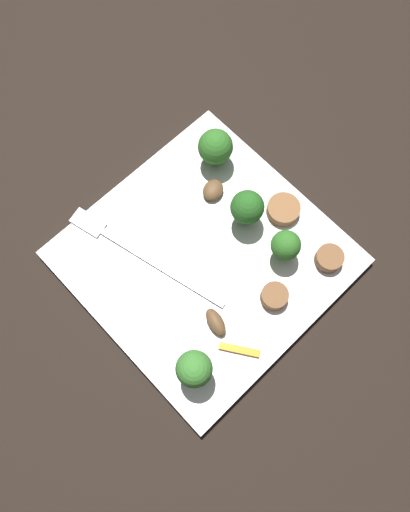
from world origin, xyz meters
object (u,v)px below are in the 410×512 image
object	(u,v)px
broccoli_floret_3	(215,147)
pepper_strip_0	(239,350)
mushroom_0	(213,190)
fork	(135,251)
broccoli_floret_2	(194,369)
mushroom_1	(216,322)
sausage_slice_0	(274,296)
broccoli_floret_1	(246,206)
sausage_slice_2	(283,209)
plate	(205,258)
sausage_slice_1	(329,258)
broccoli_floret_0	(286,246)

from	to	relation	value
broccoli_floret_3	pepper_strip_0	bearing A→B (deg)	142.48
broccoli_floret_3	mushroom_0	size ratio (longest dim) A/B	1.92
broccoli_floret_3	fork	bearing A→B (deg)	98.16
fork	broccoli_floret_2	xyz separation A→B (m)	(-0.13, 0.04, 0.03)
broccoli_floret_3	mushroom_1	bearing A→B (deg)	136.14
broccoli_floret_2	sausage_slice_0	size ratio (longest dim) A/B	2.04
broccoli_floret_1	sausage_slice_2	bearing A→B (deg)	-123.03
broccoli_floret_1	sausage_slice_0	xyz separation A→B (m)	(-0.08, 0.04, -0.02)
plate	broccoli_floret_2	size ratio (longest dim) A/B	4.47
broccoli_floret_1	sausage_slice_1	bearing A→B (deg)	-162.20
sausage_slice_0	mushroom_1	world-z (taller)	sausage_slice_0
broccoli_floret_3	plate	bearing A→B (deg)	130.65
fork	sausage_slice_0	xyz separation A→B (m)	(-0.13, -0.07, 0.01)
plate	pepper_strip_0	bearing A→B (deg)	155.37
broccoli_floret_0	mushroom_0	size ratio (longest dim) A/B	1.77
broccoli_floret_2	sausage_slice_0	world-z (taller)	broccoli_floret_2
plate	pepper_strip_0	size ratio (longest dim) A/B	6.19
fork	broccoli_floret_3	bearing A→B (deg)	-96.03
broccoli_floret_2	mushroom_1	distance (m)	0.06
sausage_slice_1	sausage_slice_2	bearing A→B (deg)	-4.86
fork	mushroom_1	size ratio (longest dim) A/B	6.18
fork	broccoli_floret_3	size ratio (longest dim) A/B	3.75
sausage_slice_1	fork	bearing A→B (deg)	43.63
broccoli_floret_0	mushroom_1	distance (m)	0.10
broccoli_floret_2	pepper_strip_0	distance (m)	0.06
mushroom_1	sausage_slice_1	bearing A→B (deg)	-104.30
broccoli_floret_0	pepper_strip_0	bearing A→B (deg)	111.21
sausage_slice_2	pepper_strip_0	size ratio (longest dim) A/B	0.87
broccoli_floret_0	pepper_strip_0	xyz separation A→B (m)	(-0.04, 0.10, -0.03)
mushroom_0	mushroom_1	bearing A→B (deg)	137.04
sausage_slice_2	mushroom_1	world-z (taller)	same
mushroom_0	fork	bearing A→B (deg)	86.26
fork	sausage_slice_1	world-z (taller)	sausage_slice_1
broccoli_floret_0	sausage_slice_1	xyz separation A→B (m)	(-0.04, -0.03, -0.02)
plate	pepper_strip_0	distance (m)	0.10
fork	broccoli_floret_0	bearing A→B (deg)	-149.01
broccoli_floret_0	sausage_slice_1	size ratio (longest dim) A/B	1.59
broccoli_floret_3	sausage_slice_0	bearing A→B (deg)	156.79
sausage_slice_0	sausage_slice_2	xyz separation A→B (m)	(0.06, -0.07, -0.00)
broccoli_floret_1	mushroom_0	size ratio (longest dim) A/B	1.99
mushroom_1	fork	bearing A→B (deg)	4.28
broccoli_floret_0	broccoli_floret_1	distance (m)	0.05
sausage_slice_0	mushroom_0	size ratio (longest dim) A/B	1.07
broccoli_floret_1	pepper_strip_0	distance (m)	0.14
broccoli_floret_2	broccoli_floret_1	bearing A→B (deg)	-61.24
broccoli_floret_1	broccoli_floret_2	distance (m)	0.16
pepper_strip_0	plate	bearing A→B (deg)	-24.63
broccoli_floret_1	broccoli_floret_2	size ratio (longest dim) A/B	0.91
fork	broccoli_floret_0	distance (m)	0.15
pepper_strip_0	sausage_slice_0	bearing A→B (deg)	-78.01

